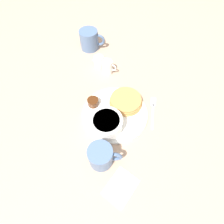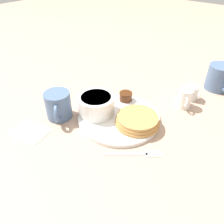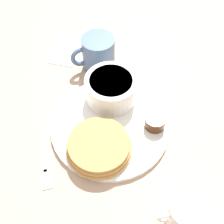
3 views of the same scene
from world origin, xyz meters
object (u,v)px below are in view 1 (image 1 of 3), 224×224
plate (115,113)px  creamer_pitcher_near (108,67)px  coffee_mug (101,156)px  second_mug (90,40)px  creamer_pitcher_far (99,61)px  bowl (106,124)px  fork (153,109)px

plate → creamer_pitcher_near: size_ratio=3.82×
creamer_pitcher_near → coffee_mug: bearing=47.8°
creamer_pitcher_near → second_mug: 0.20m
creamer_pitcher_near → creamer_pitcher_far: 0.06m
coffee_mug → second_mug: 0.59m
plate → second_mug: (-0.17, -0.39, 0.04)m
creamer_pitcher_far → second_mug: (-0.05, -0.13, 0.02)m
creamer_pitcher_far → bowl: bearing=56.7°
creamer_pitcher_near → bowl: bearing=49.9°
bowl → creamer_pitcher_far: 0.34m
bowl → fork: (-0.20, 0.05, -0.04)m
creamer_pitcher_near → second_mug: second_mug is taller
bowl → creamer_pitcher_near: bearing=-130.1°
bowl → creamer_pitcher_near: size_ratio=1.71×
plate → coffee_mug: size_ratio=2.68×
creamer_pitcher_near → fork: creamer_pitcher_near is taller
coffee_mug → creamer_pitcher_far: 0.46m
fork → coffee_mug: bearing=6.0°
creamer_pitcher_near → second_mug: size_ratio=0.62×
creamer_pitcher_far → creamer_pitcher_near: bearing=92.0°
coffee_mug → plate: bearing=-144.1°
bowl → second_mug: bearing=-119.3°
creamer_pitcher_near → second_mug: bearing=-103.1°
creamer_pitcher_far → fork: bearing=92.0°
coffee_mug → bowl: bearing=-137.3°
creamer_pitcher_near → fork: bearing=92.1°
creamer_pitcher_near → fork: 0.28m
creamer_pitcher_far → second_mug: second_mug is taller
plate → creamer_pitcher_far: bearing=-115.4°
plate → coffee_mug: 0.19m
plate → bowl: bearing=24.8°
fork → second_mug: second_mug is taller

